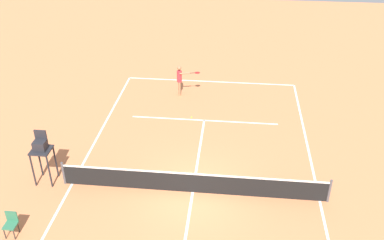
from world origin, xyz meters
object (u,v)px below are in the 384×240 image
Objects in this scene: tennis_ball at (192,117)px; umpire_chair at (41,149)px; player_serving at (180,78)px; courtside_chair_near at (11,223)px.

umpire_chair reaches higher than tennis_ball.
umpire_chair is at bearing -41.23° from player_serving.
courtside_chair_near is (0.02, 3.11, -1.07)m from umpire_chair.
tennis_ball is 0.03× the size of umpire_chair.
umpire_chair is 3.29m from courtside_chair_near.
courtside_chair_near is at bearing 89.63° from umpire_chair.
umpire_chair is at bearing 46.89° from tennis_ball.
courtside_chair_near is (4.63, 11.62, -0.56)m from player_serving.
player_serving is at bearing -111.72° from courtside_chair_near.
tennis_ball is 10.61m from courtside_chair_near.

